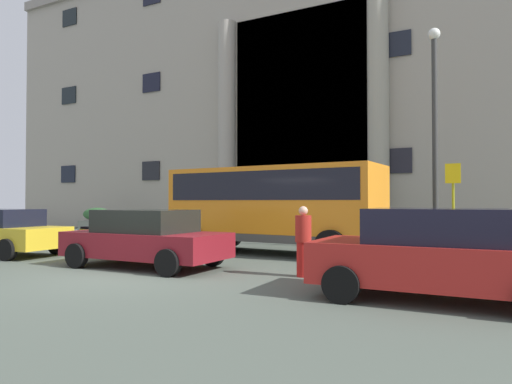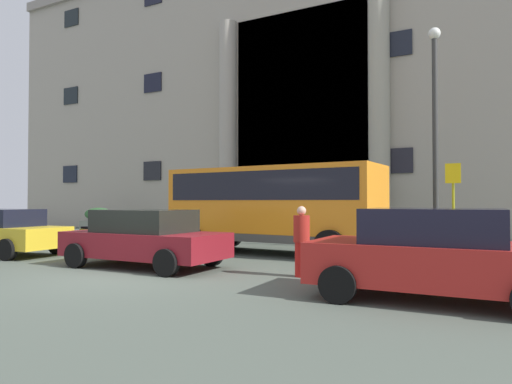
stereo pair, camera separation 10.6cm
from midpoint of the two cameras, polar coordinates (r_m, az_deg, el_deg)
name	(u,v)px [view 2 (the right image)]	position (r m, az deg, el deg)	size (l,w,h in m)	color
ground_plane	(125,280)	(10.52, -15.96, -10.59)	(80.00, 64.00, 0.12)	#4F594E
office_building_facade	(349,92)	(26.71, 11.79, 12.24)	(43.63, 9.72, 15.73)	#A1998A
orange_minibus	(273,202)	(14.39, 2.38, -1.33)	(6.92, 2.81, 2.73)	orange
bus_stop_sign	(453,199)	(14.85, 23.86, -0.84)	(0.44, 0.08, 2.82)	#989A17
hedge_planter_east	(280,225)	(19.57, 3.22, -4.21)	(2.04, 0.91, 1.32)	#706B5B
hedge_planter_far_west	(380,228)	(18.18, 15.62, -4.41)	(1.42, 0.84, 1.32)	gray
hedge_planter_far_east	(99,220)	(26.19, -19.17, -3.39)	(2.17, 0.74, 1.32)	slate
parked_sedan_second	(434,254)	(8.24, 21.88, -7.29)	(4.08, 2.16, 1.55)	#B4221E
parked_sedan_far	(145,238)	(11.82, -13.65, -5.66)	(4.21, 2.05, 1.45)	maroon
motorcycle_far_end	(455,257)	(10.79, 24.11, -7.55)	(1.90, 0.55, 0.89)	black
scooter_by_planter	(91,238)	(16.08, -20.01, -5.44)	(2.03, 0.55, 0.89)	black
motorcycle_near_kerb	(11,234)	(19.14, -28.45, -4.68)	(1.95, 0.59, 0.89)	black
pedestrian_child_trailing	(302,241)	(10.09, 6.09, -6.24)	(0.36, 0.36, 1.56)	red
lamppost_plaza_centre	(435,120)	(16.49, 21.88, 8.40)	(0.40, 0.40, 7.53)	#333332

